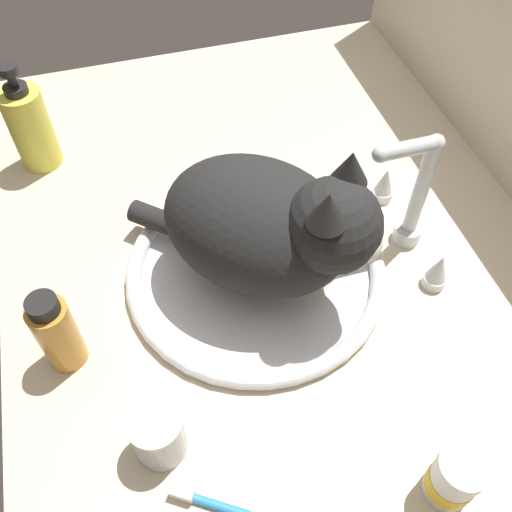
{
  "coord_description": "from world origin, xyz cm",
  "views": [
    {
      "loc": [
        47.5,
        -16.95,
        66.54
      ],
      "look_at": [
        2.93,
        -3.77,
        7.0
      ],
      "focal_mm": 39.9,
      "sensor_mm": 36.0,
      "label": 1
    }
  ],
  "objects_px": {
    "pill_bottle": "(454,479)",
    "cat": "(272,226)",
    "sink_basin": "(256,270)",
    "amber_bottle": "(57,332)",
    "metal_jar": "(158,434)",
    "soap_pump_bottle": "(30,127)",
    "faucet": "(412,205)"
  },
  "relations": [
    {
      "from": "metal_jar",
      "to": "pill_bottle",
      "type": "distance_m",
      "value": 0.31
    },
    {
      "from": "sink_basin",
      "to": "soap_pump_bottle",
      "type": "distance_m",
      "value": 0.42
    },
    {
      "from": "sink_basin",
      "to": "faucet",
      "type": "distance_m",
      "value": 0.23
    },
    {
      "from": "metal_jar",
      "to": "cat",
      "type": "bearing_deg",
      "value": 135.28
    },
    {
      "from": "cat",
      "to": "soap_pump_bottle",
      "type": "distance_m",
      "value": 0.44
    },
    {
      "from": "amber_bottle",
      "to": "soap_pump_bottle",
      "type": "height_order",
      "value": "soap_pump_bottle"
    },
    {
      "from": "faucet",
      "to": "cat",
      "type": "bearing_deg",
      "value": -85.99
    },
    {
      "from": "faucet",
      "to": "sink_basin",
      "type": "bearing_deg",
      "value": -90.0
    },
    {
      "from": "cat",
      "to": "amber_bottle",
      "type": "xyz_separation_m",
      "value": [
        0.04,
        -0.27,
        -0.05
      ]
    },
    {
      "from": "pill_bottle",
      "to": "metal_jar",
      "type": "bearing_deg",
      "value": -115.08
    },
    {
      "from": "soap_pump_bottle",
      "to": "cat",
      "type": "bearing_deg",
      "value": 40.53
    },
    {
      "from": "metal_jar",
      "to": "faucet",
      "type": "bearing_deg",
      "value": 117.32
    },
    {
      "from": "metal_jar",
      "to": "amber_bottle",
      "type": "distance_m",
      "value": 0.17
    },
    {
      "from": "cat",
      "to": "soap_pump_bottle",
      "type": "relative_size",
      "value": 1.72
    },
    {
      "from": "sink_basin",
      "to": "metal_jar",
      "type": "bearing_deg",
      "value": -40.07
    },
    {
      "from": "faucet",
      "to": "metal_jar",
      "type": "bearing_deg",
      "value": -62.68
    },
    {
      "from": "sink_basin",
      "to": "metal_jar",
      "type": "xyz_separation_m",
      "value": [
        0.2,
        -0.17,
        0.03
      ]
    },
    {
      "from": "metal_jar",
      "to": "sink_basin",
      "type": "bearing_deg",
      "value": 139.93
    },
    {
      "from": "sink_basin",
      "to": "cat",
      "type": "bearing_deg",
      "value": 47.82
    },
    {
      "from": "amber_bottle",
      "to": "pill_bottle",
      "type": "xyz_separation_m",
      "value": [
        0.28,
        0.37,
        -0.02
      ]
    },
    {
      "from": "sink_basin",
      "to": "metal_jar",
      "type": "relative_size",
      "value": 4.96
    },
    {
      "from": "sink_basin",
      "to": "pill_bottle",
      "type": "distance_m",
      "value": 0.35
    },
    {
      "from": "soap_pump_bottle",
      "to": "metal_jar",
      "type": "bearing_deg",
      "value": 10.79
    },
    {
      "from": "sink_basin",
      "to": "metal_jar",
      "type": "height_order",
      "value": "metal_jar"
    },
    {
      "from": "faucet",
      "to": "amber_bottle",
      "type": "bearing_deg",
      "value": -83.32
    },
    {
      "from": "faucet",
      "to": "amber_bottle",
      "type": "xyz_separation_m",
      "value": [
        0.06,
        -0.48,
        -0.02
      ]
    },
    {
      "from": "sink_basin",
      "to": "amber_bottle",
      "type": "relative_size",
      "value": 2.89
    },
    {
      "from": "cat",
      "to": "soap_pump_bottle",
      "type": "bearing_deg",
      "value": -139.47
    },
    {
      "from": "sink_basin",
      "to": "faucet",
      "type": "relative_size",
      "value": 1.77
    },
    {
      "from": "pill_bottle",
      "to": "cat",
      "type": "bearing_deg",
      "value": -163.07
    },
    {
      "from": "amber_bottle",
      "to": "soap_pump_bottle",
      "type": "bearing_deg",
      "value": -178.71
    },
    {
      "from": "metal_jar",
      "to": "amber_bottle",
      "type": "bearing_deg",
      "value": -148.03
    }
  ]
}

